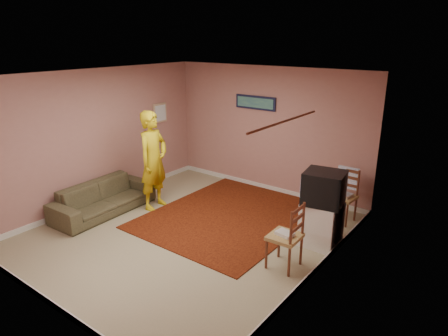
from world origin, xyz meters
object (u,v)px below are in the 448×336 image
Objects in this scene: tv_cabinet at (321,224)px; chair_b at (285,229)px; sofa at (104,198)px; chair_a at (343,191)px; crt_tv at (324,188)px; person at (153,160)px.

chair_b is (-0.16, -0.90, 0.24)m from tv_cabinet.
chair_a is at bearing -60.07° from sofa.
person is at bearing 179.78° from crt_tv.
chair_a is at bearing 175.89° from chair_b.
chair_a is at bearing 83.68° from crt_tv.
chair_b is 3.63m from sofa.
tv_cabinet is at bearing -88.24° from person.
tv_cabinet is 1.34× the size of chair_b.
chair_b is at bearing -108.83° from crt_tv.
tv_cabinet is 1.06× the size of crt_tv.
crt_tv is (-0.01, -0.00, 0.61)m from tv_cabinet.
crt_tv reaches higher than sofa.
person is at bearing -98.69° from chair_b.
tv_cabinet is 3.26m from person.
tv_cabinet is 1.06m from chair_a.
tv_cabinet reaches higher than sofa.
tv_cabinet is 1.38× the size of chair_a.
person is (-3.17, -0.51, 0.58)m from tv_cabinet.
crt_tv reaches higher than tv_cabinet.
chair_a reaches higher than tv_cabinet.
crt_tv is 1.27× the size of chair_b.
crt_tv is 0.34× the size of sofa.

